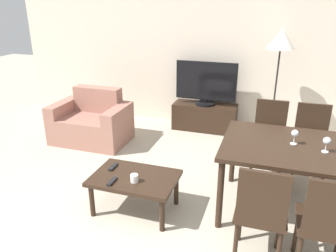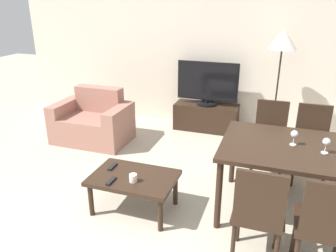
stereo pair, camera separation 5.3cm
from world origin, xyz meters
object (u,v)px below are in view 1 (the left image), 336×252
Objects in this scene: coffee_table at (135,181)px; wine_glass_center at (327,142)px; dining_chair_near at (261,211)px; remote_primary at (113,167)px; tv at (206,83)px; dining_chair_far at (311,139)px; floor_lamp at (281,44)px; wine_glass_left at (295,134)px; dining_chair_near_right at (327,223)px; cup_white_near at (134,178)px; dining_chair_far_left at (269,134)px; tv_stand at (205,117)px; dining_table at (293,153)px; armchair at (92,123)px; remote_secondary at (112,181)px.

wine_glass_center is at bearing 12.16° from coffee_table.
dining_chair_near reaches higher than remote_primary.
tv reaches higher than wine_glass_center.
dining_chair_far is 1.42m from floor_lamp.
floor_lamp is 11.43× the size of wine_glass_left.
dining_chair_near_right is 11.74× the size of cup_white_near.
dining_chair_near is at bearing -16.83° from coffee_table.
tv is 1.15× the size of coffee_table.
dining_chair_far_left is 11.74× the size of cup_white_near.
cup_white_near is (-0.15, -2.51, 0.21)m from tv_stand.
dining_table is at bearing -57.32° from tv.
cup_white_near is 1.57m from wine_glass_left.
dining_chair_near and dining_chair_near_right have the same top height.
cup_white_near is (-1.65, 0.28, -0.08)m from dining_chair_near_right.
dining_chair_far is (3.02, -0.19, 0.23)m from armchair.
tv reaches higher than dining_chair_near_right.
floor_lamp is at bearing 96.85° from wine_glass_left.
remote_secondary is at bearing -97.68° from tv_stand.
wine_glass_left reaches higher than tv_stand.
dining_table is 9.10× the size of wine_glass_center.
tv is 2.35m from dining_table.
tv is at bearing 122.68° from dining_table.
armchair is 7.34× the size of remote_primary.
dining_chair_far is 0.54× the size of floor_lamp.
tv_stand is at bearing 78.51° from remote_primary.
dining_table is at bearing -57.36° from tv_stand.
remote_secondary reaches higher than coffee_table.
wine_glass_center is (0.26, -0.07, 0.18)m from dining_table.
dining_table is 1.46× the size of dining_chair_far_left.
coffee_table is 5.63× the size of remote_secondary.
wine_glass_center is at bearing -60.78° from dining_chair_far_left.
dining_chair_far_left is at bearing 45.65° from remote_secondary.
wine_glass_left is (-0.24, -0.78, 0.34)m from dining_chair_far.
remote_secondary is 2.00m from wine_glass_center.
floor_lamp is (2.57, 0.77, 1.18)m from armchair.
armchair is at bearing -147.01° from tv_stand.
floor_lamp reaches higher than dining_table.
dining_chair_far and dining_chair_near_right have the same top height.
tv reaches higher than armchair.
cup_white_near reaches higher than tv_stand.
armchair is at bearing 144.82° from dining_chair_near.
cup_white_near is (-1.42, -0.53, -0.24)m from dining_table.
dining_chair_near is 1.62m from dining_chair_far_left.
dining_chair_far is at bearing -37.99° from tv_stand.
wine_glass_left is at bearing 106.03° from dining_chair_near_right.
wine_glass_center is (2.00, 0.28, 0.45)m from remote_primary.
armchair is 1.30× the size of coffee_table.
floor_lamp is at bearing 54.09° from remote_primary.
wine_glass_left reaches higher than remote_primary.
cup_white_near is at bearing 166.88° from dining_chair_near.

